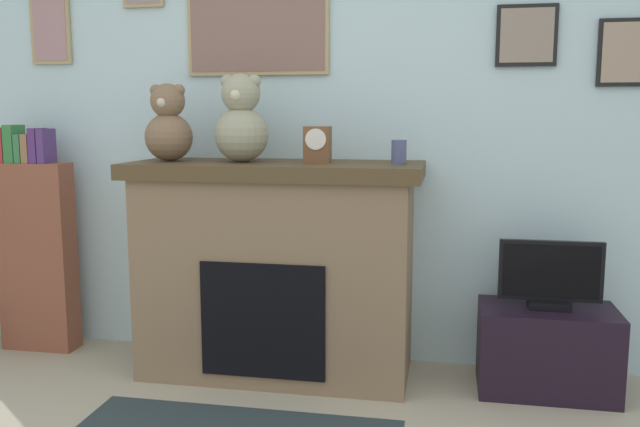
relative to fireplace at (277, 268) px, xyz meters
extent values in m
cube|color=silver|center=(0.23, 0.36, 0.72)|extent=(5.20, 0.12, 2.60)
cube|color=tan|center=(-0.17, 0.28, 1.30)|extent=(0.81, 0.02, 0.54)
cube|color=#856256|center=(-0.17, 0.27, 1.30)|extent=(0.77, 0.00, 0.50)
cube|color=tan|center=(-1.43, 0.28, 1.31)|extent=(0.25, 0.02, 0.40)
cube|color=#AC7D80|center=(-1.43, 0.27, 1.31)|extent=(0.21, 0.00, 0.36)
cube|color=black|center=(1.76, 0.28, 1.12)|extent=(0.28, 0.02, 0.34)
cube|color=tan|center=(1.76, 0.27, 1.12)|extent=(0.24, 0.00, 0.30)
cube|color=black|center=(1.27, 0.28, 1.22)|extent=(0.31, 0.02, 0.31)
cube|color=gray|center=(1.27, 0.27, 1.22)|extent=(0.27, 0.00, 0.27)
cube|color=#85684D|center=(0.00, 0.00, -0.05)|extent=(1.42, 0.59, 1.06)
cube|color=#503D24|center=(0.00, 0.00, 0.53)|extent=(1.54, 0.65, 0.08)
cube|color=black|center=(0.00, -0.30, -0.21)|extent=(0.64, 0.02, 0.59)
cube|color=brown|center=(-1.49, 0.10, -0.02)|extent=(0.44, 0.16, 1.11)
cube|color=#A82F2E|center=(-1.65, 0.10, 0.64)|extent=(0.04, 0.13, 0.20)
cube|color=#357B3D|center=(-1.59, 0.10, 0.65)|extent=(0.06, 0.13, 0.22)
cube|color=#387848|center=(-1.53, 0.10, 0.62)|extent=(0.04, 0.13, 0.17)
cube|color=#966947|center=(-1.49, 0.10, 0.62)|extent=(0.04, 0.13, 0.17)
cube|color=#542C71|center=(-1.44, 0.10, 0.64)|extent=(0.05, 0.13, 0.20)
cube|color=#513373|center=(-1.39, 0.10, 0.64)|extent=(0.04, 0.13, 0.20)
cube|color=black|center=(1.40, 0.00, -0.36)|extent=(0.67, 0.40, 0.43)
cube|color=black|center=(1.40, 0.00, -0.12)|extent=(0.20, 0.14, 0.04)
cube|color=black|center=(1.40, 0.00, 0.05)|extent=(0.50, 0.03, 0.30)
cube|color=black|center=(1.40, -0.02, 0.05)|extent=(0.46, 0.00, 0.26)
cylinder|color=#4C517A|center=(0.64, -0.02, 0.63)|extent=(0.08, 0.08, 0.12)
cube|color=brown|center=(0.22, -0.02, 0.66)|extent=(0.13, 0.09, 0.19)
cylinder|color=white|center=(0.22, -0.07, 0.69)|extent=(0.11, 0.01, 0.11)
sphere|color=#806348|center=(-0.58, -0.02, 0.69)|extent=(0.25, 0.25, 0.25)
sphere|color=#806348|center=(-0.58, -0.02, 0.89)|extent=(0.18, 0.18, 0.18)
sphere|color=#806348|center=(-0.65, -0.02, 0.94)|extent=(0.06, 0.06, 0.06)
sphere|color=#806348|center=(-0.52, -0.02, 0.94)|extent=(0.06, 0.06, 0.06)
sphere|color=beige|center=(-0.58, -0.09, 0.88)|extent=(0.06, 0.06, 0.06)
sphere|color=#9D9A7D|center=(-0.18, -0.02, 0.71)|extent=(0.28, 0.28, 0.28)
sphere|color=#9D9A7D|center=(-0.18, -0.02, 0.92)|extent=(0.20, 0.20, 0.20)
sphere|color=#9D9A7D|center=(-0.25, -0.02, 0.98)|extent=(0.07, 0.07, 0.07)
sphere|color=#9D9A7D|center=(-0.11, -0.02, 0.98)|extent=(0.07, 0.07, 0.07)
sphere|color=beige|center=(-0.18, -0.10, 0.91)|extent=(0.06, 0.06, 0.06)
camera|label=1|loc=(0.88, -3.39, 0.81)|focal=37.43mm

